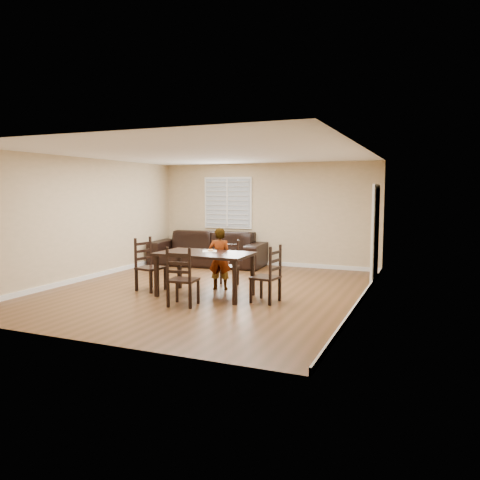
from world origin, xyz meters
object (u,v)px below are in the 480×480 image
at_px(chair_right, 272,277).
at_px(donut, 211,250).
at_px(sofa, 208,249).
at_px(child, 220,259).
at_px(chair_far, 180,280).
at_px(chair_left, 146,266).
at_px(chair_near, 229,265).
at_px(dining_table, 205,257).

height_order(chair_right, donut, chair_right).
bearing_deg(sofa, child, -63.38).
distance_m(chair_right, sofa, 4.44).
xyz_separation_m(chair_far, chair_left, (-1.34, 0.97, 0.01)).
bearing_deg(chair_right, donut, -92.53).
distance_m(chair_near, donut, 1.00).
bearing_deg(chair_far, chair_near, -96.29).
xyz_separation_m(chair_far, chair_right, (1.33, 0.90, -0.00)).
distance_m(chair_near, chair_right, 1.76).
xyz_separation_m(chair_near, donut, (0.03, -0.91, 0.42)).
distance_m(chair_far, chair_right, 1.60).
distance_m(chair_left, child, 1.48).
height_order(chair_left, sofa, chair_left).
relative_size(chair_right, child, 0.82).
distance_m(chair_left, sofa, 3.28).
bearing_deg(donut, chair_right, -9.90).
xyz_separation_m(chair_right, sofa, (-2.93, 3.33, -0.02)).
bearing_deg(chair_far, sofa, -75.81).
bearing_deg(dining_table, chair_right, -0.62).
xyz_separation_m(dining_table, chair_far, (0.00, -0.93, -0.27)).
distance_m(dining_table, donut, 0.23).
relative_size(dining_table, child, 1.42).
distance_m(chair_near, sofa, 2.71).
height_order(dining_table, donut, donut).
bearing_deg(chair_far, dining_table, -96.30).
bearing_deg(chair_left, chair_near, -41.07).
xyz_separation_m(donut, sofa, (-1.62, 3.10, -0.41)).
xyz_separation_m(chair_left, sofa, (-0.26, 3.26, -0.04)).
bearing_deg(chair_near, dining_table, -98.50).
xyz_separation_m(dining_table, chair_left, (-1.34, 0.04, -0.26)).
distance_m(dining_table, chair_near, 1.15).
bearing_deg(dining_table, child, 90.00).
bearing_deg(sofa, chair_far, -73.72).
xyz_separation_m(chair_far, donut, (0.02, 1.13, 0.38)).
relative_size(dining_table, chair_far, 1.72).
relative_size(chair_left, chair_right, 1.03).
bearing_deg(chair_left, dining_table, -81.40).
bearing_deg(child, chair_left, 10.33).
relative_size(chair_far, chair_left, 0.98).
relative_size(chair_left, child, 0.85).
bearing_deg(chair_left, sofa, 14.81).
xyz_separation_m(chair_near, chair_left, (-1.33, -1.07, 0.05)).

